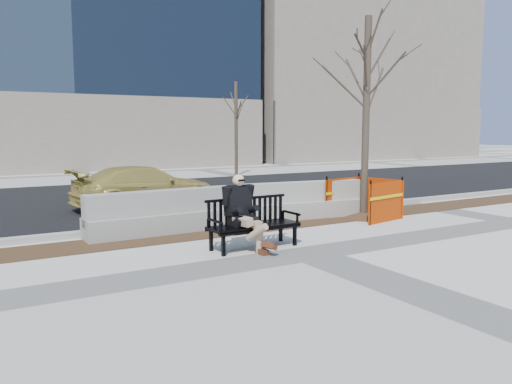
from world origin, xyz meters
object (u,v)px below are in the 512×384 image
tree_fence (363,218)px  bench (254,248)px  seated_man (241,249)px  jersey_barrier_left (163,233)px  sedan (146,208)px  jersey_barrier_right (303,218)px

tree_fence → bench: bearing=-160.8°
bench → seated_man: (-0.24, 0.04, 0.00)m
jersey_barrier_left → tree_fence: bearing=-10.8°
sedan → jersey_barrier_left: size_ratio=1.25×
seated_man → bench: bearing=-11.4°
tree_fence → jersey_barrier_right: tree_fence is taller
jersey_barrier_right → sedan: bearing=135.0°
tree_fence → jersey_barrier_left: size_ratio=1.61×
jersey_barrier_left → jersey_barrier_right: (3.70, 0.01, 0.00)m
jersey_barrier_left → jersey_barrier_right: bearing=-1.6°
bench → sedan: (-0.15, 5.83, 0.00)m
tree_fence → jersey_barrier_left: bearing=170.9°
tree_fence → jersey_barrier_right: (-1.30, 0.80, 0.00)m
bench → jersey_barrier_right: (2.70, 2.20, 0.00)m
sedan → jersey_barrier_left: bearing=163.2°
seated_man → jersey_barrier_right: seated_man is taller
jersey_barrier_right → bench: bearing=-133.9°
tree_fence → jersey_barrier_right: size_ratio=1.63×
bench → tree_fence: size_ratio=0.34×
jersey_barrier_right → tree_fence: bearing=-24.9°
jersey_barrier_left → seated_man: bearing=-72.3°
bench → jersey_barrier_left: bearing=112.7°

